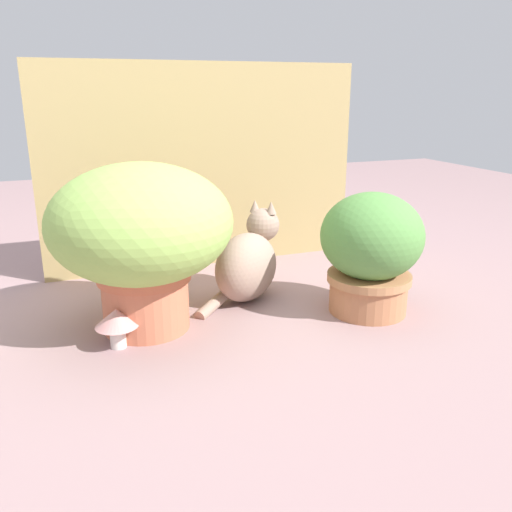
{
  "coord_description": "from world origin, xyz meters",
  "views": [
    {
      "loc": [
        -0.46,
        -1.35,
        0.66
      ],
      "look_at": [
        0.09,
        0.07,
        0.18
      ],
      "focal_mm": 37.59,
      "sensor_mm": 36.0,
      "label": 1
    }
  ],
  "objects_px": {
    "grass_planter": "(141,232)",
    "mushroom_ornament_pink": "(117,320)",
    "leafy_planter": "(371,250)",
    "cat": "(249,262)"
  },
  "relations": [
    {
      "from": "grass_planter",
      "to": "mushroom_ornament_pink",
      "type": "relative_size",
      "value": 4.38
    },
    {
      "from": "grass_planter",
      "to": "leafy_planter",
      "type": "xyz_separation_m",
      "value": [
        0.65,
        -0.12,
        -0.09
      ]
    },
    {
      "from": "grass_planter",
      "to": "cat",
      "type": "xyz_separation_m",
      "value": [
        0.35,
        0.11,
        -0.16
      ]
    },
    {
      "from": "cat",
      "to": "leafy_planter",
      "type": "bearing_deg",
      "value": -37.86
    },
    {
      "from": "cat",
      "to": "grass_planter",
      "type": "bearing_deg",
      "value": -162.26
    },
    {
      "from": "cat",
      "to": "mushroom_ornament_pink",
      "type": "bearing_deg",
      "value": -155.06
    },
    {
      "from": "grass_planter",
      "to": "mushroom_ornament_pink",
      "type": "distance_m",
      "value": 0.25
    },
    {
      "from": "grass_planter",
      "to": "mushroom_ornament_pink",
      "type": "height_order",
      "value": "grass_planter"
    },
    {
      "from": "cat",
      "to": "mushroom_ornament_pink",
      "type": "height_order",
      "value": "cat"
    },
    {
      "from": "leafy_planter",
      "to": "mushroom_ornament_pink",
      "type": "height_order",
      "value": "leafy_planter"
    }
  ]
}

